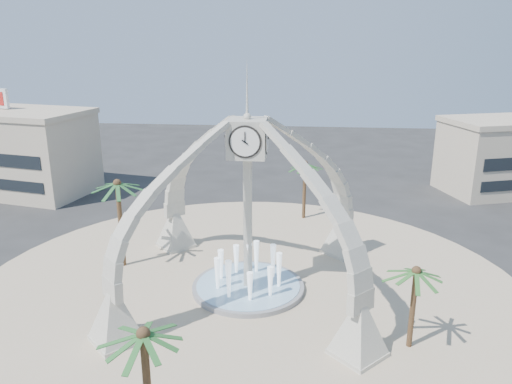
# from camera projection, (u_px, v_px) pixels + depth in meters

# --- Properties ---
(ground) EXTENTS (140.00, 140.00, 0.00)m
(ground) POSITION_uv_depth(u_px,v_px,m) (248.00, 290.00, 35.80)
(ground) COLOR #282828
(ground) RESTS_ON ground
(plaza) EXTENTS (40.00, 40.00, 0.06)m
(plaza) POSITION_uv_depth(u_px,v_px,m) (248.00, 289.00, 35.79)
(plaza) COLOR tan
(plaza) RESTS_ON ground
(clock_tower) EXTENTS (17.94, 17.94, 16.30)m
(clock_tower) POSITION_uv_depth(u_px,v_px,m) (248.00, 204.00, 33.88)
(clock_tower) COLOR beige
(clock_tower) RESTS_ON ground
(fountain) EXTENTS (8.00, 8.00, 3.62)m
(fountain) POSITION_uv_depth(u_px,v_px,m) (248.00, 286.00, 35.71)
(fountain) COLOR gray
(fountain) RESTS_ON ground
(palm_east) EXTENTS (4.42, 4.42, 5.53)m
(palm_east) POSITION_uv_depth(u_px,v_px,m) (416.00, 272.00, 27.80)
(palm_east) COLOR brown
(palm_east) RESTS_ON ground
(palm_west) EXTENTS (4.70, 4.70, 7.56)m
(palm_west) POSITION_uv_depth(u_px,v_px,m) (117.00, 185.00, 37.63)
(palm_west) COLOR brown
(palm_west) RESTS_ON ground
(palm_north) EXTENTS (3.94, 3.94, 6.32)m
(palm_north) POSITION_uv_depth(u_px,v_px,m) (305.00, 164.00, 48.40)
(palm_north) COLOR brown
(palm_north) RESTS_ON ground
(palm_south) EXTENTS (4.55, 4.55, 6.34)m
(palm_south) POSITION_uv_depth(u_px,v_px,m) (143.00, 336.00, 20.57)
(palm_south) COLOR brown
(palm_south) RESTS_ON ground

